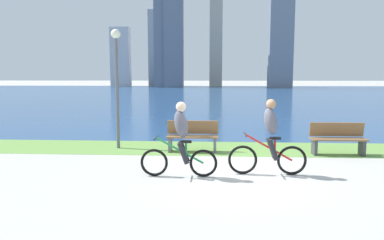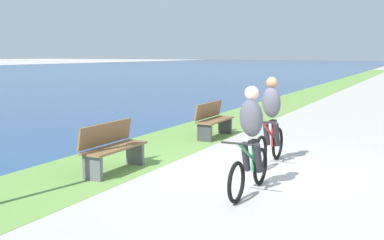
% 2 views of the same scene
% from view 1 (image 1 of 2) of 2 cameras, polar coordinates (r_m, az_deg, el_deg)
% --- Properties ---
extents(ground_plane, '(300.00, 300.00, 0.00)m').
position_cam_1_polar(ground_plane, '(8.47, 6.50, -8.18)').
color(ground_plane, '#B2AFA8').
extents(grass_strip_bayside, '(120.00, 2.19, 0.01)m').
position_cam_1_polar(grass_strip_bayside, '(11.15, 5.73, -4.46)').
color(grass_strip_bayside, '#6B9947').
rests_on(grass_strip_bayside, ground).
extents(bay_water_surface, '(300.00, 66.00, 0.00)m').
position_cam_1_polar(bay_water_surface, '(45.07, 3.95, 4.16)').
color(bay_water_surface, navy).
rests_on(bay_water_surface, ground).
extents(cyclist_lead, '(1.70, 0.52, 1.65)m').
position_cam_1_polar(cyclist_lead, '(7.92, -1.83, -3.06)').
color(cyclist_lead, black).
rests_on(cyclist_lead, ground).
extents(cyclist_trailing, '(1.75, 0.52, 1.70)m').
position_cam_1_polar(cyclist_trailing, '(8.27, 12.05, -2.71)').
color(cyclist_trailing, black).
rests_on(cyclist_trailing, ground).
extents(bench_near_path, '(1.50, 0.47, 0.90)m').
position_cam_1_polar(bench_near_path, '(10.97, 21.88, -2.76)').
color(bench_near_path, brown).
rests_on(bench_near_path, ground).
extents(bench_far_along_path, '(1.50, 0.47, 0.90)m').
position_cam_1_polar(bench_far_along_path, '(10.60, 0.09, -2.57)').
color(bench_far_along_path, brown).
rests_on(bench_far_along_path, ground).
extents(lamppost_tall, '(0.28, 0.28, 3.57)m').
position_cam_1_polar(lamppost_tall, '(11.19, -11.74, 7.65)').
color(lamppost_tall, '#595960').
rests_on(lamppost_tall, ground).
extents(city_skyline_far_shore, '(34.43, 10.04, 23.68)m').
position_cam_1_polar(city_skyline_far_shore, '(71.17, -0.93, 13.43)').
color(city_skyline_far_shore, '#B7B7BC').
rests_on(city_skyline_far_shore, ground).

